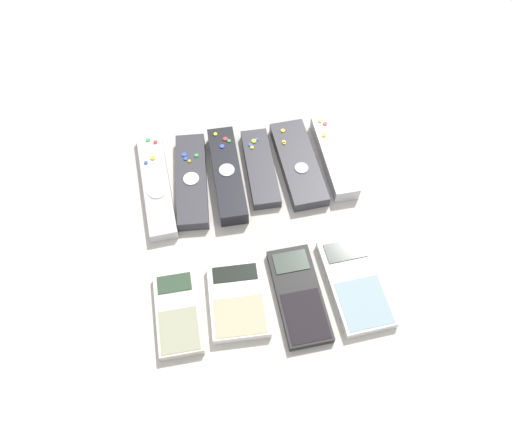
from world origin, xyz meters
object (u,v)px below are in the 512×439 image
object	(u,v)px
remote_5	(334,157)
remote_1	(192,180)
calculator_0	(178,313)
remote_0	(156,184)
remote_3	(260,168)
remote_2	(227,174)
calculator_2	(299,295)
remote_4	(298,163)
calculator_3	(355,283)
calculator_1	(238,300)

from	to	relation	value
remote_5	remote_1	bearing A→B (deg)	-179.37
remote_1	calculator_0	bearing A→B (deg)	-96.67
remote_0	remote_3	bearing A→B (deg)	-1.69
remote_2	calculator_2	xyz separation A→B (m)	(0.08, -0.23, -0.01)
remote_4	calculator_3	distance (m)	0.24
remote_0	calculator_1	distance (m)	0.25
calculator_2	calculator_3	size ratio (longest dim) A/B	0.99
remote_4	remote_0	bearing A→B (deg)	177.65
remote_2	calculator_3	xyz separation A→B (m)	(0.16, -0.23, -0.01)
remote_3	calculator_1	world-z (taller)	remote_3
remote_4	remote_3	bearing A→B (deg)	174.48
remote_0	remote_1	xyz separation A→B (m)	(0.06, -0.00, 0.00)
calculator_0	calculator_3	bearing A→B (deg)	-0.02
remote_0	remote_2	world-z (taller)	remote_2
remote_0	remote_2	distance (m)	0.12
remote_1	remote_5	xyz separation A→B (m)	(0.25, 0.01, 0.00)
calculator_0	calculator_2	world-z (taller)	calculator_0
remote_1	calculator_2	xyz separation A→B (m)	(0.14, -0.23, -0.00)
calculator_0	calculator_3	size ratio (longest dim) A/B	0.81
remote_4	calculator_2	world-z (taller)	remote_4
remote_1	remote_5	size ratio (longest dim) A/B	1.09
remote_0	remote_3	world-z (taller)	remote_0
remote_3	calculator_3	bearing A→B (deg)	-65.53
remote_4	calculator_3	xyz separation A→B (m)	(0.04, -0.23, -0.00)
remote_0	remote_4	size ratio (longest dim) A/B	1.19
remote_5	calculator_0	xyz separation A→B (m)	(-0.29, -0.24, -0.00)
remote_1	remote_2	bearing A→B (deg)	3.39
remote_2	remote_3	size ratio (longest dim) A/B	1.17
calculator_0	calculator_2	size ratio (longest dim) A/B	0.82
remote_4	remote_5	xyz separation A→B (m)	(0.06, 0.00, 0.00)
remote_2	calculator_3	distance (m)	0.28
remote_0	remote_3	distance (m)	0.18
calculator_0	calculator_1	world-z (taller)	same
calculator_2	remote_1	bearing A→B (deg)	118.18
calculator_2	remote_3	bearing A→B (deg)	91.89
remote_3	remote_4	distance (m)	0.07
remote_5	remote_3	bearing A→B (deg)	178.58
remote_4	calculator_1	world-z (taller)	remote_4
calculator_1	remote_1	bearing A→B (deg)	103.53
remote_5	calculator_3	distance (m)	0.24
calculator_0	remote_4	bearing A→B (deg)	45.27
remote_0	remote_2	xyz separation A→B (m)	(0.12, -0.00, 0.00)
remote_1	calculator_2	size ratio (longest dim) A/B	1.20
remote_4	calculator_3	size ratio (longest dim) A/B	1.15
remote_3	remote_5	xyz separation A→B (m)	(0.13, -0.00, 0.00)
remote_1	remote_4	world-z (taller)	same
remote_2	remote_0	bearing A→B (deg)	178.18
remote_1	remote_3	bearing A→B (deg)	8.00
remote_1	remote_4	distance (m)	0.18
remote_2	calculator_1	distance (m)	0.23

